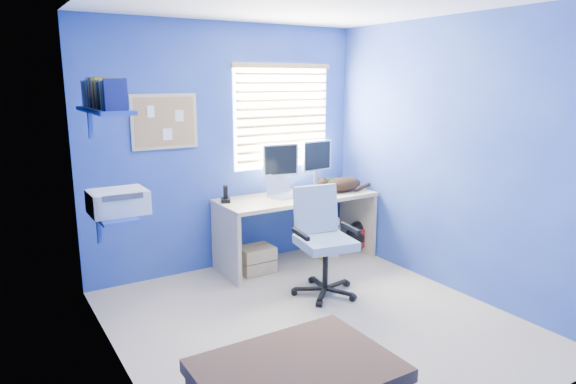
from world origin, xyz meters
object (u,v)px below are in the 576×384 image
cat (343,184)px  tower_pc (323,233)px  office_chair (323,255)px  desk (297,229)px  laptop (286,186)px

cat → tower_pc: (-0.12, 0.20, -0.59)m
cat → office_chair: (-0.78, -0.72, -0.45)m
desk → tower_pc: 0.47m
laptop → tower_pc: size_ratio=0.73×
laptop → office_chair: size_ratio=0.34×
cat → office_chair: 1.15m
laptop → tower_pc: laptop is taller
office_chair → laptop: bearing=82.8°
laptop → tower_pc: (0.55, 0.09, -0.62)m
desk → laptop: size_ratio=5.15×
desk → office_chair: size_ratio=1.73×
desk → cat: bearing=-8.2°
desk → tower_pc: size_ratio=3.77×
tower_pc → office_chair: bearing=-115.4°
desk → laptop: 0.50m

